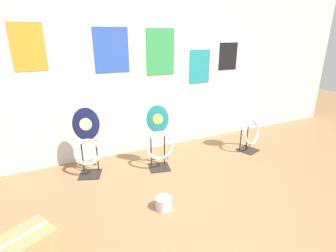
{
  "coord_description": "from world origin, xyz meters",
  "views": [
    {
      "loc": [
        -1.41,
        -1.67,
        1.82
      ],
      "look_at": [
        0.09,
        1.51,
        0.55
      ],
      "focal_mm": 28.0,
      "sensor_mm": 36.0,
      "label": 1
    }
  ],
  "objects_px": {
    "toilet_seat_display_white_plain": "(250,127)",
    "toilet_seat_display_navy_moon": "(87,143)",
    "storage_box": "(24,249)",
    "paint_can": "(164,203)",
    "toilet_seat_display_teal_sax": "(159,140)"
  },
  "relations": [
    {
      "from": "paint_can",
      "to": "storage_box",
      "type": "height_order",
      "value": "storage_box"
    },
    {
      "from": "toilet_seat_display_white_plain",
      "to": "storage_box",
      "type": "height_order",
      "value": "toilet_seat_display_white_plain"
    },
    {
      "from": "toilet_seat_display_teal_sax",
      "to": "paint_can",
      "type": "height_order",
      "value": "toilet_seat_display_teal_sax"
    },
    {
      "from": "toilet_seat_display_white_plain",
      "to": "toilet_seat_display_teal_sax",
      "type": "bearing_deg",
      "value": 176.62
    },
    {
      "from": "toilet_seat_display_teal_sax",
      "to": "paint_can",
      "type": "distance_m",
      "value": 0.99
    },
    {
      "from": "toilet_seat_display_teal_sax",
      "to": "storage_box",
      "type": "relative_size",
      "value": 1.61
    },
    {
      "from": "toilet_seat_display_navy_moon",
      "to": "storage_box",
      "type": "xyz_separation_m",
      "value": [
        -0.74,
        -1.23,
        -0.33
      ]
    },
    {
      "from": "toilet_seat_display_navy_moon",
      "to": "paint_can",
      "type": "bearing_deg",
      "value": -61.73
    },
    {
      "from": "toilet_seat_display_white_plain",
      "to": "storage_box",
      "type": "relative_size",
      "value": 1.61
    },
    {
      "from": "paint_can",
      "to": "storage_box",
      "type": "bearing_deg",
      "value": -174.3
    },
    {
      "from": "paint_can",
      "to": "storage_box",
      "type": "relative_size",
      "value": 0.32
    },
    {
      "from": "toilet_seat_display_navy_moon",
      "to": "storage_box",
      "type": "relative_size",
      "value": 1.64
    },
    {
      "from": "storage_box",
      "to": "paint_can",
      "type": "bearing_deg",
      "value": 5.7
    },
    {
      "from": "toilet_seat_display_white_plain",
      "to": "toilet_seat_display_navy_moon",
      "type": "height_order",
      "value": "toilet_seat_display_navy_moon"
    },
    {
      "from": "toilet_seat_display_white_plain",
      "to": "paint_can",
      "type": "distance_m",
      "value": 2.04
    }
  ]
}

